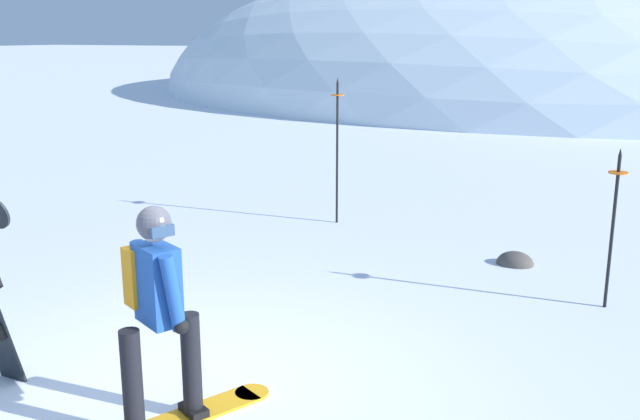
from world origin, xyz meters
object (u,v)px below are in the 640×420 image
at_px(piste_marker_far, 614,218).
at_px(piste_marker_near, 337,142).
at_px(snowboarder_main, 157,311).
at_px(rock_dark, 515,264).

bearing_deg(piste_marker_far, piste_marker_near, 153.23).
xyz_separation_m(snowboarder_main, piste_marker_far, (2.88, 3.97, 0.08)).
bearing_deg(rock_dark, piste_marker_far, -43.73).
bearing_deg(snowboarder_main, piste_marker_near, 101.15).
distance_m(piste_marker_near, piste_marker_far, 4.57).
distance_m(snowboarder_main, piste_marker_near, 6.15).
distance_m(snowboarder_main, rock_dark, 5.43).
xyz_separation_m(snowboarder_main, piste_marker_near, (-1.19, 6.02, 0.35)).
relative_size(piste_marker_near, piste_marker_far, 1.29).
height_order(piste_marker_far, rock_dark, piste_marker_far).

